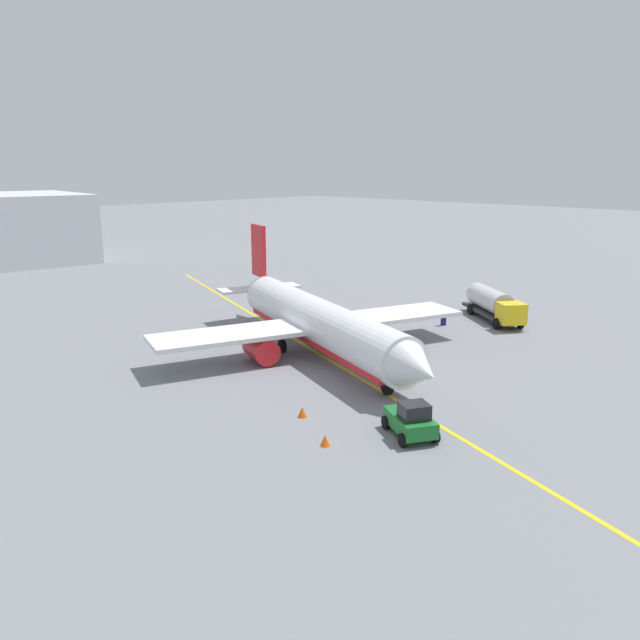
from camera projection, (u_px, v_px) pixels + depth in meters
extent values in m
plane|color=slate|center=(320.00, 355.00, 52.37)|extent=(400.00, 400.00, 0.00)
cylinder|color=white|center=(320.00, 322.00, 51.68)|extent=(25.01, 11.70, 3.70)
cube|color=red|center=(320.00, 334.00, 51.93)|extent=(23.47, 10.61, 1.04)
cone|color=white|center=(418.00, 370.00, 39.52)|extent=(4.46, 4.50, 3.55)
cone|color=white|center=(257.00, 287.00, 64.36)|extent=(5.65, 4.57, 3.15)
cube|color=red|center=(259.00, 251.00, 62.82)|extent=(3.14, 1.38, 5.20)
cube|color=white|center=(259.00, 288.00, 63.75)|extent=(5.00, 8.72, 0.24)
cube|color=white|center=(315.00, 324.00, 52.66)|extent=(13.53, 27.69, 0.36)
cylinder|color=red|center=(372.00, 334.00, 54.51)|extent=(3.71, 3.03, 2.10)
cylinder|color=red|center=(261.00, 349.00, 50.03)|extent=(3.71, 3.03, 2.10)
cylinder|color=#4C4C51|center=(387.00, 379.00, 42.97)|extent=(0.24, 0.24, 1.19)
cylinder|color=black|center=(387.00, 387.00, 43.12)|extent=(1.17, 0.74, 1.10)
cylinder|color=#4C4C51|center=(336.00, 332.00, 54.95)|extent=(0.24, 0.24, 1.19)
cylinder|color=black|center=(336.00, 339.00, 55.10)|extent=(1.17, 0.74, 1.10)
cylinder|color=#4C4C51|center=(282.00, 339.00, 52.71)|extent=(0.24, 0.24, 1.19)
cylinder|color=black|center=(282.00, 346.00, 52.86)|extent=(1.17, 0.74, 1.10)
cube|color=#2D2D33|center=(491.00, 313.00, 64.25)|extent=(9.15, 7.55, 0.30)
cube|color=yellow|center=(511.00, 313.00, 59.87)|extent=(3.02, 3.12, 2.00)
cube|color=black|center=(516.00, 311.00, 58.91)|extent=(1.30, 1.72, 0.90)
cylinder|color=silver|center=(490.00, 299.00, 64.51)|extent=(6.76, 5.76, 2.30)
cylinder|color=black|center=(520.00, 323.00, 60.72)|extent=(1.10, 0.93, 1.10)
cylinder|color=black|center=(496.00, 324.00, 60.31)|extent=(1.10, 0.93, 1.10)
cylinder|color=black|center=(493.00, 309.00, 66.72)|extent=(1.10, 0.93, 1.10)
cylinder|color=black|center=(471.00, 309.00, 66.31)|extent=(1.10, 0.93, 1.10)
cube|color=#196B28|center=(410.00, 422.00, 36.48)|extent=(4.12, 3.52, 0.90)
cube|color=black|center=(414.00, 411.00, 35.80)|extent=(2.01, 2.08, 0.90)
cylinder|color=black|center=(386.00, 422.00, 37.54)|extent=(0.84, 0.66, 0.80)
cylinder|color=black|center=(416.00, 419.00, 38.07)|extent=(0.84, 0.66, 0.80)
cylinder|color=black|center=(403.00, 440.00, 35.11)|extent=(0.84, 0.66, 0.80)
cylinder|color=black|center=(435.00, 436.00, 35.64)|extent=(0.84, 0.66, 0.80)
cube|color=navy|center=(443.00, 321.00, 61.89)|extent=(0.48, 0.53, 0.85)
cube|color=yellow|center=(444.00, 314.00, 61.71)|extent=(0.55, 0.62, 0.60)
sphere|color=tan|center=(444.00, 310.00, 61.61)|extent=(0.24, 0.24, 0.24)
cone|color=#F2590F|center=(325.00, 440.00, 35.25)|extent=(0.60, 0.60, 0.66)
cone|color=#F2590F|center=(302.00, 412.00, 39.29)|extent=(0.61, 0.61, 0.68)
cube|color=silver|center=(18.00, 228.00, 102.91)|extent=(25.41, 21.82, 10.99)
cube|color=yellow|center=(320.00, 354.00, 52.37)|extent=(83.14, 28.87, 0.01)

